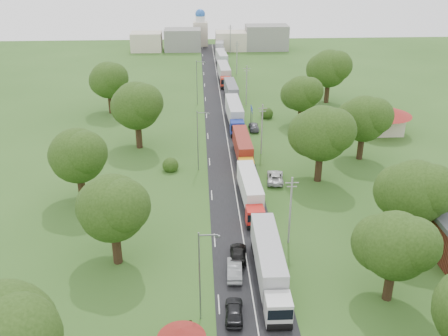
{
  "coord_description": "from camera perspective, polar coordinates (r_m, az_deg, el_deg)",
  "views": [
    {
      "loc": [
        -5.23,
        -58.69,
        34.37
      ],
      "look_at": [
        -1.64,
        8.95,
        3.0
      ],
      "focal_mm": 40.0,
      "sensor_mm": 36.0,
      "label": 1
    }
  ],
  "objects": [
    {
      "name": "ground",
      "position": [
        68.21,
        1.78,
        -5.42
      ],
      "size": [
        260.0,
        260.0,
        0.0
      ],
      "primitive_type": "plane",
      "color": "#2B511B",
      "rests_on": "ground"
    },
    {
      "name": "road",
      "position": [
        86.03,
        0.7,
        1.3
      ],
      "size": [
        8.0,
        200.0,
        0.04
      ],
      "primitive_type": "cube",
      "color": "black",
      "rests_on": "ground"
    },
    {
      "name": "info_sign",
      "position": [
        99.35,
        3.16,
        6.41
      ],
      "size": [
        0.12,
        3.1,
        4.1
      ],
      "color": "slate",
      "rests_on": "ground"
    },
    {
      "name": "pole_1",
      "position": [
        60.57,
        7.59,
        -4.74
      ],
      "size": [
        1.6,
        0.24,
        9.0
      ],
      "color": "gray",
      "rests_on": "ground"
    },
    {
      "name": "pole_2",
      "position": [
        85.71,
        4.36,
        4.51
      ],
      "size": [
        1.6,
        0.24,
        9.0
      ],
      "color": "gray",
      "rests_on": "ground"
    },
    {
      "name": "pole_3",
      "position": [
        112.22,
        2.59,
        9.49
      ],
      "size": [
        1.6,
        0.24,
        9.0
      ],
      "color": "gray",
      "rests_on": "ground"
    },
    {
      "name": "pole_4",
      "position": [
        139.31,
        1.48,
        12.54
      ],
      "size": [
        1.6,
        0.24,
        9.0
      ],
      "color": "gray",
      "rests_on": "ground"
    },
    {
      "name": "pole_5",
      "position": [
        166.71,
        0.72,
        14.59
      ],
      "size": [
        1.6,
        0.24,
        9.0
      ],
      "color": "gray",
      "rests_on": "ground"
    },
    {
      "name": "lamp_0",
      "position": [
        48.25,
        -2.63,
        -11.87
      ],
      "size": [
        2.03,
        0.22,
        10.0
      ],
      "color": "slate",
      "rests_on": "ground"
    },
    {
      "name": "lamp_1",
      "position": [
        79.13,
        -2.92,
        3.45
      ],
      "size": [
        2.03,
        0.22,
        10.0
      ],
      "color": "slate",
      "rests_on": "ground"
    },
    {
      "name": "lamp_2",
      "position": [
        112.45,
        -3.04,
        9.96
      ],
      "size": [
        2.03,
        0.22,
        10.0
      ],
      "color": "slate",
      "rests_on": "ground"
    },
    {
      "name": "tree_2",
      "position": [
        52.99,
        18.95,
        -8.29
      ],
      "size": [
        8.0,
        8.0,
        10.1
      ],
      "color": "#382616",
      "rests_on": "ground"
    },
    {
      "name": "tree_3",
      "position": [
        62.91,
        20.96,
        -2.49
      ],
      "size": [
        8.8,
        8.8,
        11.07
      ],
      "color": "#382616",
      "rests_on": "ground"
    },
    {
      "name": "tree_4",
      "position": [
        76.01,
        11.06,
        3.95
      ],
      "size": [
        9.6,
        9.6,
        12.05
      ],
      "color": "#382616",
      "rests_on": "ground"
    },
    {
      "name": "tree_5",
      "position": [
        85.92,
        15.67,
        5.49
      ],
      "size": [
        8.8,
        8.8,
        11.07
      ],
      "color": "#382616",
      "rests_on": "ground"
    },
    {
      "name": "tree_6",
      "position": [
        99.92,
        8.85,
        8.42
      ],
      "size": [
        8.0,
        8.0,
        10.1
      ],
      "color": "#382616",
      "rests_on": "ground"
    },
    {
      "name": "tree_7",
      "position": [
        115.79,
        11.89,
        11.09
      ],
      "size": [
        9.6,
        9.6,
        12.05
      ],
      "color": "#382616",
      "rests_on": "ground"
    },
    {
      "name": "tree_9",
      "position": [
        41.89,
        -24.01,
        -17.05
      ],
      "size": [
        9.6,
        9.6,
        12.05
      ],
      "color": "#382616",
      "rests_on": "ground"
    },
    {
      "name": "tree_10",
      "position": [
        56.73,
        -12.62,
        -4.4
      ],
      "size": [
        8.8,
        8.8,
        11.07
      ],
      "color": "#382616",
      "rests_on": "ground"
    },
    {
      "name": "tree_11",
      "position": [
        71.38,
        -16.4,
        1.43
      ],
      "size": [
        8.8,
        8.8,
        11.07
      ],
      "color": "#382616",
      "rests_on": "ground"
    },
    {
      "name": "tree_12",
      "position": [
        88.61,
        -9.96,
        7.06
      ],
      "size": [
        9.6,
        9.6,
        12.05
      ],
      "color": "#382616",
      "rests_on": "ground"
    },
    {
      "name": "tree_13",
      "position": [
        108.97,
        -13.06,
        9.79
      ],
      "size": [
        8.8,
        8.8,
        11.07
      ],
      "color": "#382616",
      "rests_on": "ground"
    },
    {
      "name": "house_cream",
      "position": [
        100.26,
        17.79,
        5.79
      ],
      "size": [
        10.08,
        10.08,
        5.8
      ],
      "color": "beige",
      "rests_on": "ground"
    },
    {
      "name": "distant_town",
      "position": [
        171.6,
        -1.05,
        14.48
      ],
      "size": [
        52.0,
        8.0,
        8.0
      ],
      "color": "gray",
      "rests_on": "ground"
    },
    {
      "name": "church",
      "position": [
        179.05,
        -2.7,
        15.51
      ],
      "size": [
        5.0,
        5.0,
        12.3
      ],
      "color": "beige",
      "rests_on": "ground"
    },
    {
      "name": "truck_0",
      "position": [
        55.26,
        5.19,
        -10.77
      ],
      "size": [
        2.77,
        15.49,
        4.29
      ],
      "color": "silver",
      "rests_on": "ground"
    },
    {
      "name": "truck_1",
      "position": [
        70.08,
        3.04,
        -2.66
      ],
      "size": [
        2.83,
        13.96,
        3.86
      ],
      "color": "red",
      "rests_on": "ground"
    },
    {
      "name": "truck_2",
      "position": [
        83.97,
        2.18,
        2.21
      ],
      "size": [
        2.64,
        14.16,
        3.92
      ],
      "color": "gold",
      "rests_on": "ground"
    },
    {
      "name": "truck_3",
      "position": [
        100.71,
        1.22,
        6.26
      ],
      "size": [
        3.0,
        15.46,
        4.28
      ],
      "color": "navy",
      "rests_on": "ground"
    },
    {
      "name": "truck_4",
      "position": [
        116.3,
        0.85,
        8.7
      ],
      "size": [
        2.79,
        13.84,
        3.83
      ],
      "color": "silver",
      "rests_on": "ground"
    },
    {
      "name": "truck_5",
      "position": [
        132.15,
        0.02,
        10.77
      ],
      "size": [
        3.05,
        15.09,
        4.17
      ],
      "color": "red",
      "rests_on": "ground"
    },
    {
      "name": "truck_6",
      "position": [
        149.02,
        -0.25,
        12.34
      ],
      "size": [
        3.23,
        14.3,
        3.95
      ],
      "color": "#266641",
      "rests_on": "ground"
    },
    {
      "name": "truck_7",
      "position": [
        167.04,
        -0.45,
        13.71
      ],
      "size": [
        3.24,
        14.41,
        3.98
      ],
      "color": "#A8A8A8",
      "rests_on": "ground"
    },
    {
      "name": "car_lane_front",
      "position": [
        51.35,
        1.16,
        -16.06
      ],
      "size": [
        2.06,
        4.51,
        1.5
      ],
      "primitive_type": "imported",
      "rotation": [
        0.0,
        0.0,
        3.08
      ],
      "color": "black",
      "rests_on": "ground"
    },
    {
      "name": "car_lane_mid",
      "position": [
        56.69,
        1.21,
        -11.51
      ],
      "size": [
        1.89,
        4.73,
        1.53
      ],
      "primitive_type": "imported",
      "rotation": [
        0.0,
        0.0,
        3.08
      ],
      "color": "gray",
      "rests_on": "ground"
    },
    {
      "name": "car_lane_rear",
      "position": [
        59.31,
        1.61,
        -9.76
      ],
      "size": [
        2.39,
        4.94,
        1.39
      ],
      "primitive_type": "imported",
      "rotation": [
        0.0,
        0.0,
        3.05
      ],
      "color": "black",
      "rests_on": "ground"
    },
    {
      "name": "car_verge_near",
      "position": [
        77.41,
        5.87,
        -1.04
      ],
      "size": [
        3.14,
        5.62,
        1.48
      ],
      "primitive_type": "imported",
      "rotation": [
        0.0,
        0.0,
        3.01
      ],
      "color": "silver",
      "rests_on": "ground"
    },
    {
      "name": "car_verge_far",
      "position": [
        98.09,
        3.44,
        4.78
      ],
      "size": [
        1.85,
        4.58,
        1.56
      ],
      "primitive_type": "imported",
      "rotation": [
        0.0,
        0.0,
        3.14
      ],
      "color": "#5C5E64",
      "rests_on": "ground"
    },
    {
      "name": "pedestrian_booth",
      "position": [
        49.71,
        -3.83,
        -17.73
      ],
      "size": [
        0.81,
        0.91,
        1.56
      ],
      "primitive_type": "imported",
      "rotation": [
        0.0,
        0.0,
        -1.24
      ],
      "color": "gray",
      "rests_on": "ground"
    }
  ]
}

